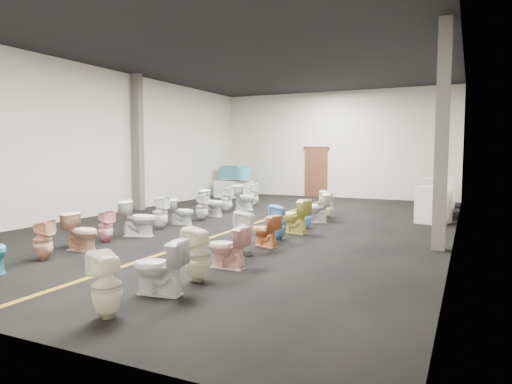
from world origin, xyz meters
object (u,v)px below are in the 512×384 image
toilet_right_10 (327,204)px  toilet_right_8 (306,213)px  appliance_crate_a (434,205)px  toilet_right_4 (246,233)px  toilet_left_3 (106,226)px  toilet_right_0 (107,285)px  display_table (234,189)px  toilet_left_7 (202,207)px  toilet_right_3 (228,247)px  toilet_right_6 (279,222)px  toilet_right_5 (265,230)px  toilet_left_8 (212,203)px  toilet_right_1 (159,267)px  appliance_crate_d (442,191)px  toilet_left_6 (182,212)px  bathtub (234,172)px  toilet_right_2 (198,254)px  toilet_left_11 (253,195)px  toilet_left_9 (226,199)px  toilet_left_4 (139,218)px  appliance_crate_b (437,197)px  toilet_right_7 (293,216)px  toilet_left_1 (43,240)px  toilet_left_10 (244,197)px  toilet_left_2 (82,232)px  toilet_right_9 (315,208)px  appliance_crate_c (439,199)px

toilet_right_10 → toilet_right_8: bearing=11.3°
appliance_crate_a → toilet_right_4: 6.38m
toilet_left_3 → toilet_right_0: toilet_right_0 is taller
display_table → toilet_left_7: 6.74m
toilet_right_3 → toilet_right_6: size_ratio=0.93×
toilet_right_5 → appliance_crate_a: bearing=165.4°
toilet_left_8 → toilet_right_1: size_ratio=1.04×
appliance_crate_d → toilet_left_6: size_ratio=1.63×
display_table → bathtub: (-0.00, 0.00, 0.71)m
toilet_right_2 → toilet_right_6: toilet_right_2 is taller
bathtub → appliance_crate_d: bearing=25.3°
toilet_right_1 → toilet_right_5: 3.53m
toilet_left_3 → display_table: bearing=23.1°
appliance_crate_a → toilet_left_11: (-6.06, 1.25, -0.08)m
toilet_left_3 → toilet_left_9: toilet_left_9 is taller
toilet_left_6 → toilet_left_7: toilet_left_7 is taller
toilet_left_3 → toilet_left_9: 5.40m
appliance_crate_d → toilet_left_4: (-6.02, -9.06, -0.14)m
appliance_crate_b → toilet_right_7: bearing=-123.9°
appliance_crate_d → appliance_crate_b: bearing=-90.0°
toilet_left_7 → toilet_right_4: (3.08, -3.37, 0.04)m
toilet_right_3 → toilet_right_4: toilet_right_4 is taller
toilet_right_5 → toilet_right_6: (-0.01, 0.78, 0.06)m
toilet_left_1 → toilet_left_10: 7.96m
toilet_left_11 → toilet_right_4: bearing=-176.9°
toilet_left_6 → toilet_right_1: toilet_right_1 is taller
toilet_right_0 → toilet_right_3: (0.17, 2.62, -0.03)m
toilet_right_5 → toilet_left_2: bearing=-41.6°
toilet_left_9 → toilet_left_10: bearing=-22.0°
toilet_left_3 → toilet_left_6: (0.07, 2.75, -0.01)m
toilet_left_11 → toilet_right_7: toilet_left_11 is taller
toilet_right_9 → toilet_left_7: bearing=-94.7°
appliance_crate_b → toilet_left_10: bearing=-171.4°
toilet_right_8 → toilet_left_6: bearing=-83.2°
display_table → toilet_left_2: 10.95m
toilet_left_3 → toilet_right_6: (3.25, 1.86, 0.04)m
appliance_crate_b → toilet_left_4: size_ratio=1.42×
toilet_left_2 → toilet_right_3: (3.26, 0.01, -0.01)m
appliance_crate_c → toilet_left_10: (-5.97, -2.01, -0.03)m
appliance_crate_c → toilet_right_0: appliance_crate_c is taller
toilet_left_2 → toilet_right_8: toilet_right_8 is taller
display_table → appliance_crate_c: appliance_crate_c is taller
display_table → toilet_left_2: size_ratio=2.15×
toilet_left_6 → toilet_right_10: 4.24m
display_table → toilet_left_8: (2.13, -5.43, 0.04)m
toilet_left_10 → toilet_right_6: 5.33m
toilet_right_5 → display_table: bearing=-132.0°
toilet_right_0 → toilet_right_4: size_ratio=0.93×
toilet_right_4 → toilet_right_0: bearing=-7.7°
display_table → appliance_crate_b: size_ratio=1.37×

